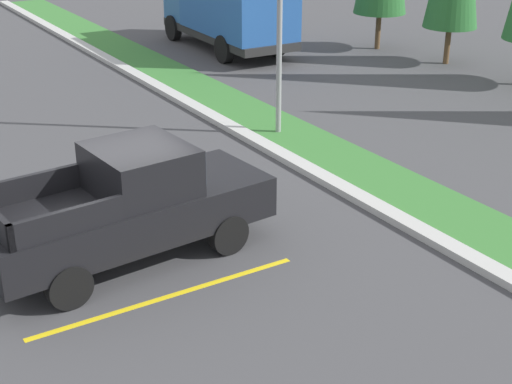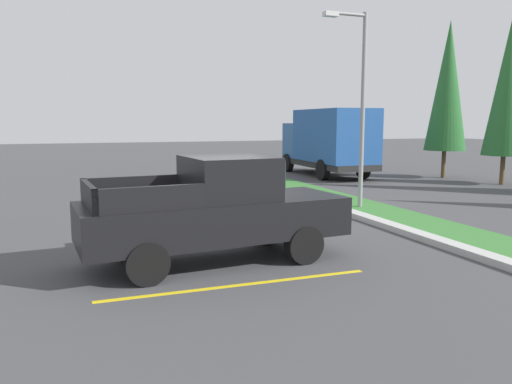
# 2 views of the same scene
# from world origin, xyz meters

# --- Properties ---
(ground_plane) EXTENTS (120.00, 120.00, 0.00)m
(ground_plane) POSITION_xyz_m (0.00, 0.00, 0.00)
(ground_plane) COLOR #424244
(parking_line_near) EXTENTS (0.12, 4.80, 0.01)m
(parking_line_near) POSITION_xyz_m (-0.98, -0.14, 0.00)
(parking_line_near) COLOR yellow
(parking_line_near) RESTS_ON ground
(parking_line_far) EXTENTS (0.12, 4.80, 0.01)m
(parking_line_far) POSITION_xyz_m (2.12, -0.14, 0.00)
(parking_line_far) COLOR yellow
(parking_line_far) RESTS_ON ground
(curb_strip) EXTENTS (56.00, 0.40, 0.15)m
(curb_strip) POSITION_xyz_m (0.00, 5.00, 0.07)
(curb_strip) COLOR #B2B2AD
(curb_strip) RESTS_ON ground
(grass_median) EXTENTS (56.00, 1.80, 0.06)m
(grass_median) POSITION_xyz_m (0.00, 6.10, 0.03)
(grass_median) COLOR #387533
(grass_median) RESTS_ON ground
(pickup_truck_main) EXTENTS (2.34, 5.37, 2.10)m
(pickup_truck_main) POSITION_xyz_m (0.56, -0.09, 1.04)
(pickup_truck_main) COLOR black
(pickup_truck_main) RESTS_ON ground
(cargo_truck_distant) EXTENTS (6.86, 2.65, 3.40)m
(cargo_truck_distant) POSITION_xyz_m (-12.87, 9.63, 1.85)
(cargo_truck_distant) COLOR black
(cargo_truck_distant) RESTS_ON ground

